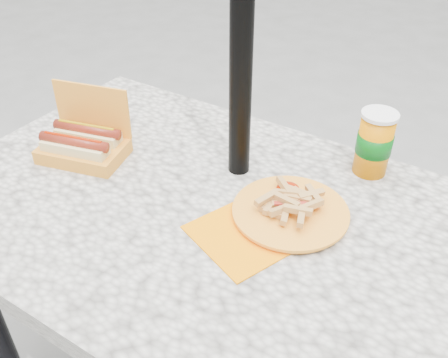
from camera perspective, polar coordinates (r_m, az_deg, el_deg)
The scene contains 5 objects.
picnic_table at distance 1.16m, azimuth -2.54°, elevation -7.09°, with size 1.20×0.80×0.75m.
umbrella_pole at distance 1.03m, azimuth 2.05°, elevation 17.23°, with size 0.05×0.05×2.20m, color black.
hotdog_box at distance 1.27m, azimuth -15.76°, elevation 3.91°, with size 0.23×0.18×0.17m.
fries_plate at distance 1.06m, azimuth 7.19°, elevation -3.72°, with size 0.30×0.35×0.05m.
soda_cup at distance 1.19m, azimuth 16.81°, elevation 3.96°, with size 0.08×0.08×0.16m.
Camera 1 is at (0.50, -0.68, 1.44)m, focal length 40.00 mm.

